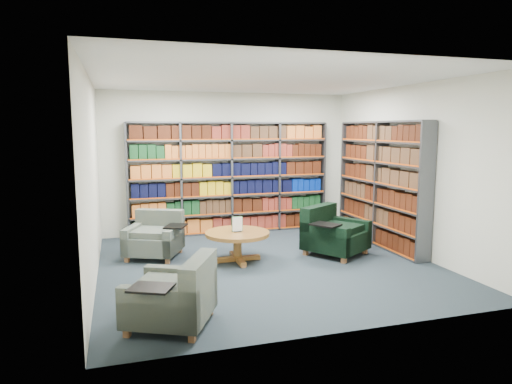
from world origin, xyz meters
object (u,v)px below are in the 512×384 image
object	(u,v)px
chair_teal_left	(156,238)
coffee_table	(237,238)
chair_green_right	(331,235)
chair_teal_front	(177,298)

from	to	relation	value
chair_teal_left	coffee_table	distance (m)	1.40
chair_teal_left	coffee_table	size ratio (longest dim) A/B	1.07
chair_green_right	chair_teal_front	distance (m)	3.53
chair_teal_front	coffee_table	distance (m)	2.44
chair_teal_front	chair_green_right	bearing A→B (deg)	36.66
chair_teal_front	coffee_table	size ratio (longest dim) A/B	1.10
chair_green_right	chair_teal_front	xyz separation A→B (m)	(-2.83, -2.11, -0.02)
coffee_table	chair_teal_front	bearing A→B (deg)	-119.75
chair_teal_left	chair_green_right	world-z (taller)	chair_green_right
coffee_table	chair_green_right	bearing A→B (deg)	-0.36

